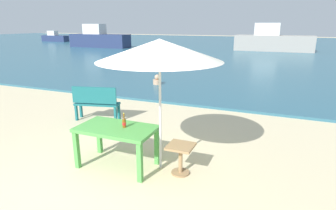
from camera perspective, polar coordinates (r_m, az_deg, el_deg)
The scene contains 11 objects.
ground_plane at distance 4.71m, azimuth -13.25°, elevation -16.84°, with size 120.00×120.00×0.00m, color beige.
sea_water at distance 33.34m, azimuth 18.43°, elevation 11.14°, with size 120.00×50.00×0.08m, color #2D6075.
picnic_table_green at distance 5.14m, azimuth -10.41°, elevation -5.59°, with size 1.40×0.80×0.76m.
beer_bottle_amber at distance 5.04m, azimuth -8.91°, elevation -3.50°, with size 0.07×0.07×0.26m.
patio_umbrella at distance 4.65m, azimuth -1.71°, elevation 11.05°, with size 2.10×2.10×2.30m.
side_table_wood at distance 4.92m, azimuth 2.57°, elevation -10.14°, with size 0.44×0.44×0.54m.
bench_teal_center at distance 7.73m, azimuth -14.44°, elevation 0.75°, with size 1.25×0.64×0.95m.
swimmer_person at distance 11.81m, azimuth -2.23°, elevation 5.01°, with size 0.34×0.34×0.41m.
boat_ferry at distance 31.74m, azimuth -13.84°, elevation 12.92°, with size 6.64×1.81×2.41m.
boat_fishing_trawler at distance 43.97m, azimuth -22.03°, elevation 12.59°, with size 4.02×1.10×1.46m.
boat_cargo_ship at distance 28.28m, azimuth 20.47°, elevation 12.11°, with size 6.91×1.88×2.51m.
Camera 1 is at (2.41, -3.15, 2.54)m, focal length 29.98 mm.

